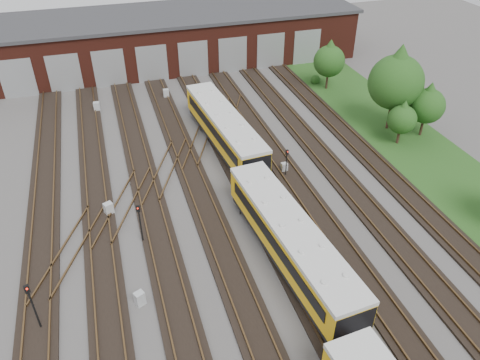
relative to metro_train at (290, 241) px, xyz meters
name	(u,v)px	position (x,y,z in m)	size (l,w,h in m)	color
ground	(263,273)	(-2.00, -0.50, -1.90)	(120.00, 120.00, 0.00)	#4C4947
track_network	(258,267)	(-2.17, 0.09, -1.79)	(30.40, 70.00, 0.33)	black
maintenance_shed	(160,38)	(-2.01, 39.47, 1.30)	(51.00, 12.50, 6.35)	#4B1B12
grass_verge	(421,153)	(17.00, 9.50, -1.87)	(8.00, 55.00, 0.05)	#244918
metro_train	(290,241)	(0.00, 0.00, 0.00)	(3.93, 47.00, 3.07)	black
signal_mast_0	(32,302)	(-15.78, -0.80, 0.38)	(0.31, 0.29, 3.60)	black
signal_mast_1	(140,219)	(-9.14, 4.91, 0.18)	(0.28, 0.26, 3.26)	black
signal_mast_2	(287,159)	(3.63, 9.64, -0.21)	(0.24, 0.22, 2.62)	black
signal_mast_3	(240,197)	(-1.60, 5.87, -0.24)	(0.23, 0.22, 2.58)	black
relay_cabinet_0	(140,298)	(-10.04, -0.66, -1.42)	(0.58, 0.48, 0.96)	#B0B3B5
relay_cabinet_1	(97,107)	(-11.05, 27.15, -1.37)	(0.64, 0.53, 1.06)	#B0B3B5
relay_cabinet_2	(109,209)	(-11.17, 8.78, -1.37)	(0.64, 0.53, 1.06)	#B0B3B5
relay_cabinet_3	(166,94)	(-3.39, 28.34, -1.39)	(0.61, 0.51, 1.02)	#B0B3B5
relay_cabinet_4	(284,168)	(3.75, 10.31, -1.46)	(0.53, 0.44, 0.88)	#B0B3B5
tree_0	(330,58)	(15.03, 25.27, 1.89)	(3.56, 3.56, 5.89)	#382419
tree_1	(428,102)	(18.91, 12.39, 1.66)	(3.35, 3.35, 5.55)	#382419
tree_2	(397,76)	(16.57, 14.61, 3.66)	(5.22, 5.22, 8.65)	#382419
tree_3	(403,116)	(15.87, 11.68, 0.97)	(2.69, 2.69, 4.47)	#382419
bush_1	(315,78)	(14.50, 27.19, -1.32)	(1.16, 1.16, 1.16)	#1B4413
bush_2	(400,111)	(19.11, 16.42, -1.23)	(1.33, 1.33, 1.33)	#1B4413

